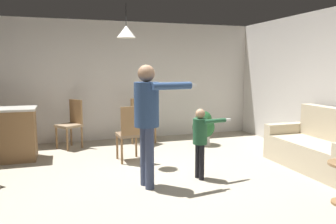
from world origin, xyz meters
name	(u,v)px	position (x,y,z in m)	size (l,w,h in m)	color
ground	(163,182)	(0.00, 0.00, 0.00)	(7.68, 7.68, 0.00)	#B2A893
wall_back	(123,81)	(0.00, 3.20, 1.35)	(6.40, 0.10, 2.70)	silver
couch_floral	(320,149)	(2.66, -0.17, 0.33)	(0.85, 1.80, 1.00)	beige
kitchen_counter	(0,135)	(-2.45, 1.93, 0.48)	(1.26, 0.66, 0.95)	olive
person_adult	(148,112)	(-0.26, -0.12, 1.06)	(0.86, 0.49, 1.70)	#384260
person_child	(201,136)	(0.57, -0.03, 0.66)	(0.58, 0.31, 1.06)	black
dining_chair_by_counter	(141,119)	(0.26, 2.53, 0.55)	(0.59, 0.59, 1.00)	olive
dining_chair_near_wall	(130,131)	(-0.25, 1.19, 0.55)	(0.45, 0.45, 1.00)	olive
dining_chair_centre_back	(72,122)	(-1.20, 2.59, 0.55)	(0.59, 0.59, 1.00)	olive
potted_plant_corner	(203,126)	(1.51, 2.00, 0.41)	(0.48, 0.48, 0.74)	#B7B2AD
ceiling_light_pendant	(126,32)	(-0.31, 1.06, 2.25)	(0.32, 0.32, 0.55)	silver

